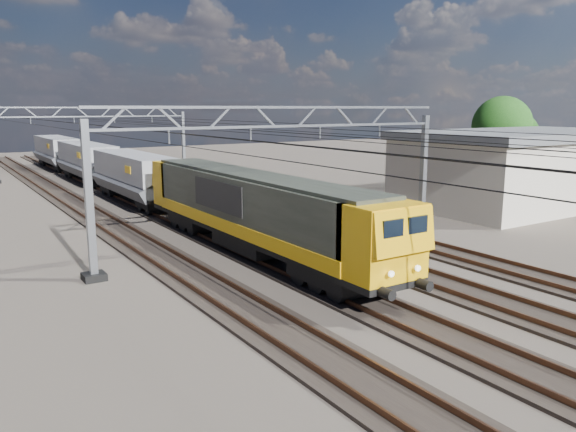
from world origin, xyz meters
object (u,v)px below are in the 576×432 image
hopper_wagon_lead (135,174)px  tree_far (506,128)px  locomotive (252,208)px  catenary_gantry_mid (287,172)px  catenary_gantry_far (96,139)px  hopper_wagon_mid (87,159)px  hopper_wagon_third (57,150)px  industrial_shed (523,167)px

hopper_wagon_lead → tree_far: tree_far is taller
locomotive → hopper_wagon_lead: 17.70m
catenary_gantry_mid → catenary_gantry_far: 36.00m
catenary_gantry_far → hopper_wagon_mid: bearing=-115.6°
catenary_gantry_mid → hopper_wagon_third: (-2.00, 46.02, -1.67)m
locomotive → tree_far: size_ratio=2.61×
catenary_gantry_mid → locomotive: catenary_gantry_mid is taller
catenary_gantry_mid → catenary_gantry_far: (0.00, 36.00, 0.00)m
tree_far → catenary_gantry_mid: bearing=-162.1°
catenary_gantry_mid → catenary_gantry_far: size_ratio=1.00×
hopper_wagon_third → tree_far: size_ratio=1.61×
catenary_gantry_mid → hopper_wagon_mid: catenary_gantry_mid is taller
locomotive → hopper_wagon_third: (-0.00, 46.10, -0.09)m
locomotive → hopper_wagon_third: bearing=90.0°
catenary_gantry_far → hopper_wagon_mid: size_ratio=1.53×
hopper_wagon_lead → hopper_wagon_mid: bearing=90.0°
catenary_gantry_mid → industrial_shed: bearing=5.2°
hopper_wagon_mid → hopper_wagon_third: bearing=90.0°
hopper_wagon_third → industrial_shed: size_ratio=0.70×
hopper_wagon_lead → locomotive: bearing=-90.0°
hopper_wagon_mid → tree_far: bearing=-34.3°
locomotive → hopper_wagon_lead: bearing=90.0°
catenary_gantry_mid → hopper_wagon_lead: catenary_gantry_mid is taller
hopper_wagon_mid → hopper_wagon_third: same height
catenary_gantry_mid → hopper_wagon_lead: bearing=96.5°
hopper_wagon_mid → tree_far: size_ratio=1.61×
hopper_wagon_mid → industrial_shed: (24.00, -29.82, 0.49)m
catenary_gantry_mid → hopper_wagon_third: bearing=92.5°
catenary_gantry_far → hopper_wagon_mid: catenary_gantry_far is taller
catenary_gantry_mid → hopper_wagon_third: 46.09m
hopper_wagon_mid → tree_far: (32.32, -22.03, 2.93)m
hopper_wagon_lead → industrial_shed: bearing=-33.1°
locomotive → hopper_wagon_mid: (-0.00, 31.90, -0.09)m
catenary_gantry_mid → hopper_wagon_mid: bearing=93.6°
catenary_gantry_far → catenary_gantry_mid: bearing=-90.0°
hopper_wagon_lead → industrial_shed: industrial_shed is taller
hopper_wagon_third → tree_far: bearing=-48.3°
catenary_gantry_far → tree_far: (30.32, -26.21, 1.26)m
hopper_wagon_lead → tree_far: (32.32, -7.83, 2.93)m
catenary_gantry_mid → industrial_shed: size_ratio=1.07×
catenary_gantry_mid → hopper_wagon_mid: 31.93m
catenary_gantry_far → hopper_wagon_lead: catenary_gantry_far is taller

